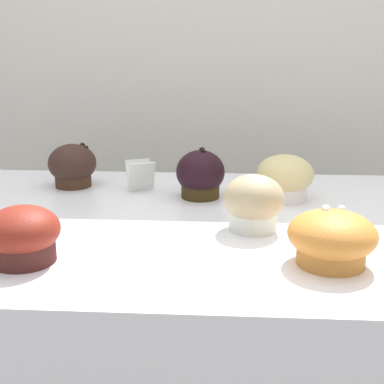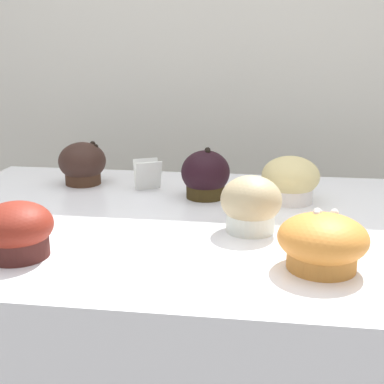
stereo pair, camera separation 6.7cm
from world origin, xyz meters
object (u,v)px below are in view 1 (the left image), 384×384
Objects in this scene: muffin_back_left at (200,175)px; muffin_front_left at (22,235)px; muffin_back_center at (332,238)px; muffin_front_right at (285,178)px; muffin_front_center at (253,203)px; muffin_back_right at (72,166)px.

muffin_back_left reaches higher than muffin_front_left.
muffin_back_center is at bearing 2.45° from muffin_front_left.
muffin_back_left reaches higher than muffin_front_right.
muffin_back_center is at bearing -53.03° from muffin_front_center.
muffin_back_left is 0.81× the size of muffin_back_center.
muffin_front_left is 0.86× the size of muffin_back_center.
muffin_back_left is 0.35m from muffin_back_center.
muffin_front_center is 0.42m from muffin_back_right.
muffin_front_center is 1.00× the size of muffin_back_left.
muffin_back_left is 0.16m from muffin_front_right.
muffin_front_left is 0.49m from muffin_front_right.
muffin_front_center is at bearing -111.53° from muffin_front_right.
muffin_front_center is 0.98× the size of muffin_back_right.
muffin_back_right is at bearing 140.98° from muffin_back_center.
muffin_front_left and muffin_back_center have the same top height.
muffin_back_center is (0.41, 0.02, -0.00)m from muffin_front_left.
muffin_back_left is at bearing 121.93° from muffin_back_center.
muffin_back_right is (-0.26, 0.06, -0.00)m from muffin_back_left.
muffin_back_center is (0.19, -0.30, -0.01)m from muffin_back_left.
muffin_back_right is at bearing 170.68° from muffin_front_right.
muffin_front_center reaches higher than muffin_back_center.
muffin_front_left is (0.04, -0.38, -0.00)m from muffin_back_right.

